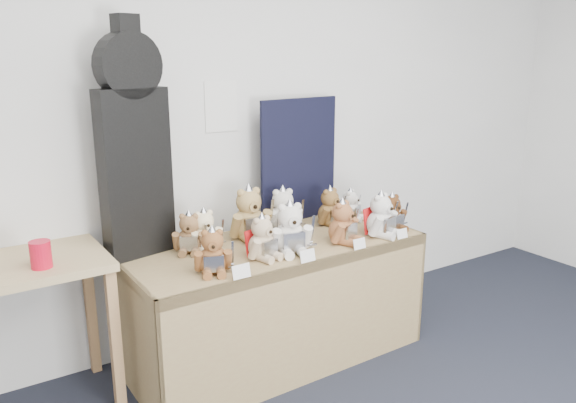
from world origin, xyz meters
TOP-DOWN VIEW (x-y plane):
  - room_shell at (-0.00, 2.49)m, footprint 6.00×6.00m
  - display_table at (0.10, 1.97)m, footprint 1.73×0.75m
  - side_table at (-1.31, 2.22)m, footprint 0.99×0.56m
  - guitar_case at (-0.60, 2.29)m, footprint 0.39×0.19m
  - navy_board at (0.48, 2.37)m, footprint 0.59×0.08m
  - red_cup at (-1.13, 2.10)m, footprint 0.10×0.10m
  - teddy_front_far_left at (-0.39, 1.83)m, footprint 0.21×0.20m
  - teddy_front_left at (-0.08, 1.88)m, footprint 0.22×0.20m
  - teddy_front_centre at (0.09, 1.87)m, footprint 0.26×0.24m
  - teddy_front_right at (0.44, 1.85)m, footprint 0.23×0.22m
  - teddy_front_far_right at (0.70, 1.83)m, footprint 0.25×0.23m
  - teddy_front_end at (0.83, 1.88)m, footprint 0.21×0.17m
  - teddy_back_left at (-0.28, 2.17)m, footprint 0.21×0.17m
  - teddy_back_centre_left at (0.02, 2.21)m, footprint 0.28×0.23m
  - teddy_back_centre_right at (0.26, 2.21)m, footprint 0.25×0.22m
  - teddy_back_right at (0.59, 2.17)m, footprint 0.22×0.20m
  - teddy_back_end at (0.76, 2.18)m, footprint 0.19×0.19m
  - teddy_back_far_left at (-0.37, 2.18)m, footprint 0.20×0.20m
  - entry_card_a at (-0.31, 1.70)m, footprint 0.10×0.02m
  - entry_card_b at (0.09, 1.70)m, footprint 0.09×0.02m
  - entry_card_c at (0.44, 1.71)m, footprint 0.08×0.02m
  - entry_card_d at (0.77, 1.72)m, footprint 0.08×0.02m

SIDE VIEW (x-z plane):
  - display_table at x=0.10m, z-range 0.20..0.92m
  - side_table at x=-1.31m, z-range 0.28..1.09m
  - entry_card_d at x=0.77m, z-range 0.72..0.78m
  - entry_card_c at x=0.44m, z-range 0.72..0.78m
  - entry_card_b at x=0.09m, z-range 0.72..0.78m
  - entry_card_a at x=-0.31m, z-range 0.72..0.79m
  - teddy_back_end at x=0.76m, z-range 0.69..0.92m
  - teddy_back_far_left at x=-0.37m, z-range 0.69..0.94m
  - teddy_front_end at x=0.83m, z-range 0.69..0.95m
  - teddy_back_left at x=-0.28m, z-range 0.69..0.95m
  - teddy_front_far_left at x=-0.39m, z-range 0.69..0.95m
  - teddy_front_left at x=-0.08m, z-range 0.69..0.96m
  - teddy_back_right at x=0.59m, z-range 0.69..0.96m
  - teddy_front_right at x=0.44m, z-range 0.69..0.97m
  - teddy_front_far_right at x=0.70m, z-range 0.68..0.98m
  - teddy_back_centre_right at x=0.26m, z-range 0.68..0.99m
  - teddy_front_centre at x=0.09m, z-range 0.68..1.00m
  - teddy_back_centre_left at x=0.02m, z-range 0.68..1.03m
  - red_cup at x=-1.13m, z-range 0.81..0.94m
  - navy_board at x=0.48m, z-range 0.72..1.50m
  - guitar_case at x=-0.60m, z-range 0.70..1.95m
  - room_shell at x=0.00m, z-range -1.53..4.47m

